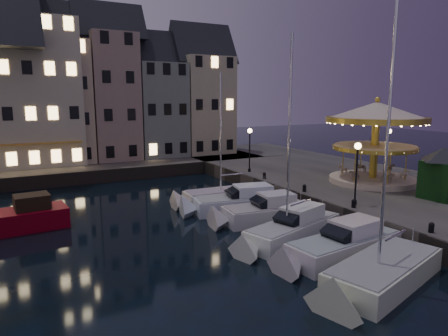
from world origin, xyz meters
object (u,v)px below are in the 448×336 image
bollard_b (354,203)px  carousel (376,127)px  motorboat_c (289,231)px  motorboat_f (222,197)px  bollard_c (304,188)px  motorboat_e (237,203)px  motorboat_b (339,247)px  bollard_d (264,175)px  streetlamp_b (357,165)px  bollard_a (431,227)px  motorboat_d (261,213)px  streetlamp_c (250,144)px  ticket_kiosk (443,164)px  red_fishing_boat (10,221)px  motorboat_a (379,276)px  streetlamp_d (388,144)px

bollard_b → carousel: 9.83m
motorboat_c → motorboat_f: 9.42m
bollard_c → motorboat_e: 5.34m
bollard_b → motorboat_b: size_ratio=0.07×
bollard_c → bollard_d: bearing=90.0°
streetlamp_b → bollard_a: (-0.60, -6.00, -2.41)m
bollard_b → bollard_c: 5.00m
streetlamp_b → motorboat_d: bearing=150.7°
bollard_a → bollard_d: same height
motorboat_e → streetlamp_b: bearing=-47.4°
streetlamp_b → bollard_b: bearing=-140.2°
streetlamp_c → bollard_b: bearing=-92.5°
carousel → ticket_kiosk: (-0.15, -6.16, -2.20)m
bollard_c → carousel: (7.25, -0.01, 4.39)m
bollard_d → red_fishing_boat: bearing=-176.8°
streetlamp_c → motorboat_e: size_ratio=0.51×
motorboat_a → motorboat_b: motorboat_a is taller
carousel → ticket_kiosk: size_ratio=1.94×
bollard_c → carousel: carousel is taller
streetlamp_b → motorboat_e: size_ratio=0.51×
motorboat_a → motorboat_c: motorboat_a is taller
streetlamp_c → motorboat_f: motorboat_f is taller
bollard_b → motorboat_a: bearing=-128.2°
motorboat_e → motorboat_c: bearing=-92.9°
bollard_d → motorboat_d: 8.52m
red_fishing_boat → carousel: (27.12, -4.40, 5.30)m
motorboat_c → motorboat_d: 3.86m
motorboat_b → motorboat_e: size_ratio=0.96×
streetlamp_b → carousel: bearing=34.0°
streetlamp_c → motorboat_a: motorboat_a is taller
bollard_c → carousel: 8.47m
streetlamp_c → motorboat_c: size_ratio=0.39×
streetlamp_c → motorboat_e: (-5.61, -7.41, -3.37)m
motorboat_b → motorboat_c: bearing=102.7°
streetlamp_d → red_fishing_boat: bearing=176.6°
streetlamp_b → motorboat_b: size_ratio=0.53×
motorboat_b → motorboat_d: bearing=91.6°
streetlamp_c → red_fishing_boat: 21.24m
motorboat_e → red_fishing_boat: (-14.86, 2.80, 0.05)m
bollard_a → motorboat_e: size_ratio=0.07×
ticket_kiosk → carousel: bearing=88.6°
motorboat_f → motorboat_e: bearing=-92.8°
streetlamp_c → red_fishing_boat: bearing=-167.3°
streetlamp_c → red_fishing_boat: (-20.47, -4.61, -3.33)m
streetlamp_d → bollard_a: bearing=-132.5°
red_fishing_boat → bollard_a: bearing=-36.9°
bollard_c → motorboat_b: (-4.62, -8.58, -0.96)m
motorboat_d → carousel: bearing=6.8°
bollard_d → ticket_kiosk: (7.10, -11.67, 2.19)m
streetlamp_c → bollard_b: (-0.60, -14.00, -2.41)m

